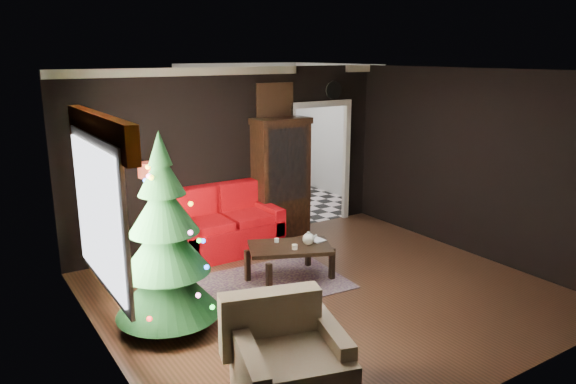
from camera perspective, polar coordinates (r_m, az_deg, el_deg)
floor at (r=7.16m, az=4.00°, el=-10.48°), size 5.50×5.50×0.00m
ceiling at (r=6.50m, az=4.43°, el=12.54°), size 5.50×5.50×0.00m
wall_back at (r=8.77m, az=-5.72°, el=3.76°), size 5.50×0.00×5.50m
wall_front at (r=5.02m, az=21.76°, el=-5.32°), size 5.50×0.00×5.50m
wall_left at (r=5.54m, az=-19.17°, el=-3.28°), size 0.00×5.50×5.50m
wall_right at (r=8.60m, az=18.99°, el=2.84°), size 0.00×5.50×5.50m
doorway at (r=9.71m, az=3.27°, el=2.75°), size 1.10×0.10×2.10m
left_window at (r=5.72m, az=-19.32°, el=-2.22°), size 0.05×1.60×1.40m
valance at (r=5.57m, az=-19.22°, el=6.02°), size 0.12×2.10×0.35m
kitchen_floor at (r=11.17m, az=-1.35°, el=-1.22°), size 3.00×3.00×0.00m
kitchen_window at (r=12.09m, az=-5.05°, el=8.13°), size 0.70×0.06×0.70m
rug at (r=7.40m, az=-1.83°, el=-9.51°), size 2.03×1.55×0.01m
loveseat at (r=8.42m, az=-6.57°, el=-3.03°), size 1.70×0.90×1.00m
curio_cabinet at (r=9.03m, az=-0.75°, el=1.22°), size 0.90×0.45×1.90m
floor_lamp at (r=7.69m, az=-14.33°, el=-2.51°), size 0.26×0.26×1.51m
christmas_tree at (r=6.04m, az=-12.82°, el=-4.86°), size 1.32×1.32×2.22m
armchair at (r=4.86m, az=0.33°, el=-17.16°), size 1.20×1.20×0.99m
coffee_table at (r=7.40m, az=0.20°, el=-7.43°), size 1.26×1.04×0.49m
teapot at (r=7.31m, az=2.16°, el=-4.92°), size 0.19×0.19×0.18m
cup_a at (r=7.43m, az=-1.20°, el=-5.10°), size 0.08×0.08×0.05m
cup_b at (r=7.17m, az=0.71°, el=-5.79°), size 0.08×0.08×0.06m
book at (r=7.42m, az=2.43°, el=-4.34°), size 0.18×0.04×0.25m
wall_clock at (r=9.65m, az=4.78°, el=10.62°), size 0.32×0.32×0.06m
painting at (r=8.98m, az=-1.41°, el=9.55°), size 0.62×0.05×0.52m
kitchen_counter at (r=12.07m, az=-4.36°, el=2.12°), size 1.80×0.60×0.90m
kitchen_table at (r=10.68m, az=-1.89°, el=0.11°), size 0.70×0.70×0.75m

